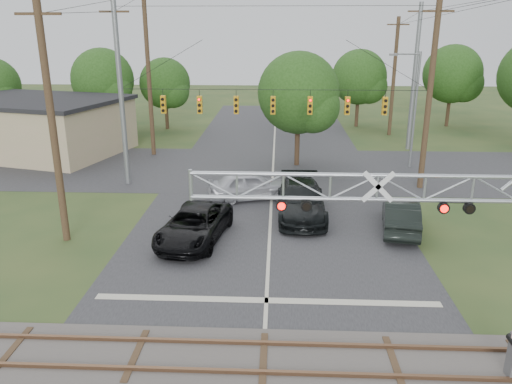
{
  "coord_description": "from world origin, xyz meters",
  "views": [
    {
      "loc": [
        0.36,
        -11.03,
        9.76
      ],
      "look_at": [
        -0.48,
        7.5,
        3.66
      ],
      "focal_mm": 35.0,
      "sensor_mm": 36.0,
      "label": 1
    }
  ],
  "objects_px": {
    "car_dark": "(301,200)",
    "streetlight": "(413,104)",
    "pickup_black": "(194,225)",
    "commercial_building": "(8,124)",
    "sedan_silver": "(250,185)",
    "traffic_signal_span": "(287,98)",
    "crossing_gantry": "(445,240)"
  },
  "relations": [
    {
      "from": "car_dark",
      "to": "streetlight",
      "type": "xyz_separation_m",
      "value": [
        8.25,
        10.52,
        3.71
      ]
    },
    {
      "from": "pickup_black",
      "to": "commercial_building",
      "type": "relative_size",
      "value": 0.27
    },
    {
      "from": "commercial_building",
      "to": "sedan_silver",
      "type": "bearing_deg",
      "value": -14.38
    },
    {
      "from": "sedan_silver",
      "to": "streetlight",
      "type": "height_order",
      "value": "streetlight"
    },
    {
      "from": "traffic_signal_span",
      "to": "pickup_black",
      "type": "bearing_deg",
      "value": -116.51
    },
    {
      "from": "commercial_building",
      "to": "car_dark",
      "type": "bearing_deg",
      "value": -16.43
    },
    {
      "from": "crossing_gantry",
      "to": "traffic_signal_span",
      "type": "xyz_separation_m",
      "value": [
        -4.05,
        18.36,
        1.37
      ]
    },
    {
      "from": "traffic_signal_span",
      "to": "streetlight",
      "type": "height_order",
      "value": "traffic_signal_span"
    },
    {
      "from": "traffic_signal_span",
      "to": "sedan_silver",
      "type": "height_order",
      "value": "traffic_signal_span"
    },
    {
      "from": "traffic_signal_span",
      "to": "car_dark",
      "type": "bearing_deg",
      "value": -82.0
    },
    {
      "from": "pickup_black",
      "to": "sedan_silver",
      "type": "xyz_separation_m",
      "value": [
        2.33,
        6.31,
        0.06
      ]
    },
    {
      "from": "car_dark",
      "to": "streetlight",
      "type": "height_order",
      "value": "streetlight"
    },
    {
      "from": "traffic_signal_span",
      "to": "streetlight",
      "type": "distance_m",
      "value": 10.39
    },
    {
      "from": "crossing_gantry",
      "to": "sedan_silver",
      "type": "xyz_separation_m",
      "value": [
        -6.21,
        15.67,
        -3.42
      ]
    },
    {
      "from": "sedan_silver",
      "to": "traffic_signal_span",
      "type": "bearing_deg",
      "value": -54.32
    },
    {
      "from": "crossing_gantry",
      "to": "commercial_building",
      "type": "bearing_deg",
      "value": 134.62
    },
    {
      "from": "crossing_gantry",
      "to": "commercial_building",
      "type": "distance_m",
      "value": 38.43
    },
    {
      "from": "commercial_building",
      "to": "streetlight",
      "type": "bearing_deg",
      "value": 7.95
    },
    {
      "from": "sedan_silver",
      "to": "car_dark",
      "type": "bearing_deg",
      "value": -149.03
    },
    {
      "from": "crossing_gantry",
      "to": "car_dark",
      "type": "relative_size",
      "value": 1.68
    },
    {
      "from": "sedan_silver",
      "to": "streetlight",
      "type": "bearing_deg",
      "value": -70.88
    },
    {
      "from": "crossing_gantry",
      "to": "streetlight",
      "type": "bearing_deg",
      "value": 78.0
    },
    {
      "from": "car_dark",
      "to": "commercial_building",
      "type": "distance_m",
      "value": 27.75
    },
    {
      "from": "commercial_building",
      "to": "streetlight",
      "type": "height_order",
      "value": "streetlight"
    },
    {
      "from": "crossing_gantry",
      "to": "car_dark",
      "type": "xyz_separation_m",
      "value": [
        -3.28,
        12.88,
        -3.37
      ]
    },
    {
      "from": "crossing_gantry",
      "to": "traffic_signal_span",
      "type": "distance_m",
      "value": 18.85
    },
    {
      "from": "crossing_gantry",
      "to": "commercial_building",
      "type": "height_order",
      "value": "crossing_gantry"
    },
    {
      "from": "sedan_silver",
      "to": "commercial_building",
      "type": "xyz_separation_m",
      "value": [
        -20.74,
        11.65,
        1.37
      ]
    },
    {
      "from": "sedan_silver",
      "to": "streetlight",
      "type": "distance_m",
      "value": 14.11
    },
    {
      "from": "traffic_signal_span",
      "to": "car_dark",
      "type": "height_order",
      "value": "traffic_signal_span"
    },
    {
      "from": "car_dark",
      "to": "streetlight",
      "type": "distance_m",
      "value": 13.87
    },
    {
      "from": "car_dark",
      "to": "traffic_signal_span",
      "type": "bearing_deg",
      "value": 97.58
    }
  ]
}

